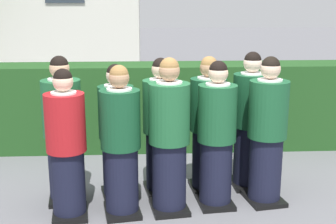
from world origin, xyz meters
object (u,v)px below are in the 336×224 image
(student_front_row_3, at_px, (216,138))
(student_rear_row_0, at_px, (63,133))
(student_rear_row_4, at_px, (250,124))
(student_rear_row_3, at_px, (208,128))
(student_rear_row_1, at_px, (117,135))
(student_front_row_2, at_px, (170,140))
(student_front_row_1, at_px, (121,145))
(student_in_red_blazer, at_px, (67,148))
(student_rear_row_2, at_px, (161,130))
(student_front_row_4, at_px, (267,135))

(student_front_row_3, bearing_deg, student_rear_row_0, 172.66)
(student_rear_row_4, bearing_deg, student_rear_row_3, -170.42)
(student_rear_row_0, bearing_deg, student_rear_row_1, 6.44)
(student_front_row_3, xyz_separation_m, student_rear_row_3, (-0.04, 0.42, -0.00))
(student_front_row_2, relative_size, student_rear_row_4, 1.01)
(student_front_row_1, distance_m, student_rear_row_3, 1.16)
(student_front_row_3, bearing_deg, student_in_red_blazer, -172.94)
(student_front_row_2, bearing_deg, student_rear_row_2, 98.23)
(student_rear_row_2, distance_m, student_rear_row_4, 1.09)
(student_in_red_blazer, height_order, student_rear_row_4, student_rear_row_4)
(student_rear_row_1, bearing_deg, student_rear_row_0, -173.56)
(student_front_row_2, xyz_separation_m, student_rear_row_3, (0.48, 0.53, -0.03))
(student_front_row_2, bearing_deg, student_front_row_3, 11.57)
(student_rear_row_1, xyz_separation_m, student_rear_row_3, (1.07, 0.13, 0.03))
(student_rear_row_1, distance_m, student_rear_row_2, 0.52)
(student_front_row_4, distance_m, student_rear_row_0, 2.29)
(student_in_red_blazer, distance_m, student_rear_row_1, 0.69)
(student_front_row_3, height_order, student_rear_row_1, student_front_row_3)
(student_front_row_4, distance_m, student_rear_row_4, 0.47)
(student_rear_row_2, distance_m, student_rear_row_3, 0.56)
(student_front_row_3, xyz_separation_m, student_rear_row_4, (0.49, 0.51, 0.02))
(student_in_red_blazer, relative_size, student_rear_row_0, 0.95)
(student_front_row_2, height_order, student_front_row_4, student_front_row_2)
(student_front_row_1, height_order, student_front_row_2, student_front_row_2)
(student_in_red_blazer, distance_m, student_rear_row_0, 0.43)
(student_rear_row_3, relative_size, student_rear_row_4, 0.98)
(student_front_row_1, xyz_separation_m, student_rear_row_0, (-0.66, 0.39, 0.02))
(student_front_row_4, xyz_separation_m, student_rear_row_1, (-1.68, 0.23, -0.05))
(student_rear_row_0, xyz_separation_m, student_rear_row_2, (1.11, 0.18, -0.03))
(student_front_row_2, relative_size, student_front_row_4, 1.01)
(student_front_row_2, bearing_deg, student_in_red_blazer, -175.16)
(student_front_row_3, bearing_deg, student_rear_row_1, 165.49)
(student_in_red_blazer, distance_m, student_front_row_3, 1.61)
(student_front_row_1, xyz_separation_m, student_front_row_3, (1.04, 0.17, 0.01))
(student_front_row_1, xyz_separation_m, student_rear_row_1, (-0.07, 0.45, -0.03))
(student_front_row_1, distance_m, student_rear_row_0, 0.77)
(student_in_red_blazer, height_order, student_front_row_4, student_front_row_4)
(student_in_red_blazer, height_order, student_rear_row_1, student_in_red_blazer)
(student_rear_row_1, relative_size, student_rear_row_4, 0.94)
(student_rear_row_4, bearing_deg, student_in_red_blazer, -161.28)
(student_rear_row_3, height_order, student_rear_row_4, student_rear_row_4)
(student_front_row_3, bearing_deg, student_front_row_2, -168.43)
(student_rear_row_0, height_order, student_rear_row_2, student_rear_row_0)
(student_front_row_3, xyz_separation_m, student_rear_row_1, (-1.11, 0.29, -0.03))
(student_in_red_blazer, height_order, student_front_row_3, student_front_row_3)
(student_front_row_1, bearing_deg, student_rear_row_3, 30.44)
(student_in_red_blazer, relative_size, student_rear_row_2, 0.99)
(student_front_row_3, relative_size, student_rear_row_0, 0.98)
(student_rear_row_3, bearing_deg, student_front_row_3, -84.63)
(student_front_row_3, distance_m, student_front_row_4, 0.58)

